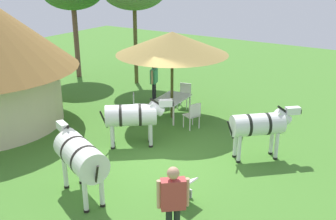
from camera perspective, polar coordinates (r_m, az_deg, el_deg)
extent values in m
plane|color=#42792A|center=(11.42, -0.38, -6.55)|extent=(36.00, 36.00, 0.00)
cylinder|color=#424419|center=(13.77, 0.58, 3.38)|extent=(0.10, 0.10, 2.29)
cone|color=olive|center=(13.40, 0.60, 9.61)|extent=(3.80, 3.80, 0.75)
cube|color=silver|center=(13.90, 0.57, 1.71)|extent=(1.47, 1.02, 0.04)
cylinder|color=silver|center=(13.68, -2.15, -0.26)|extent=(0.06, 0.06, 0.70)
cylinder|color=silver|center=(14.73, 0.37, 1.29)|extent=(0.06, 0.06, 0.70)
cylinder|color=silver|center=(13.32, 0.79, -0.83)|extent=(0.06, 0.06, 0.70)
cylinder|color=silver|center=(14.40, 3.15, 0.80)|extent=(0.06, 0.06, 0.70)
cube|color=silver|center=(13.95, -4.15, 0.56)|extent=(0.60, 0.60, 0.04)
cube|color=silver|center=(13.88, -4.96, 1.42)|extent=(0.38, 0.29, 0.45)
cylinder|color=silver|center=(14.21, -3.40, -0.01)|extent=(0.04, 0.04, 0.45)
cylinder|color=silver|center=(13.85, -3.38, -0.56)|extent=(0.04, 0.04, 0.45)
cylinder|color=silver|center=(14.21, -4.85, -0.05)|extent=(0.04, 0.04, 0.45)
cylinder|color=silver|center=(13.86, -4.87, -0.60)|extent=(0.04, 0.04, 0.45)
cube|color=silver|center=(13.11, 3.38, -0.75)|extent=(0.57, 0.56, 0.04)
cube|color=silver|center=(12.89, 3.91, -0.08)|extent=(0.42, 0.21, 0.45)
cylinder|color=silver|center=(13.22, 2.24, -1.59)|extent=(0.04, 0.04, 0.45)
cylinder|color=silver|center=(13.43, 3.56, -1.25)|extent=(0.04, 0.04, 0.45)
cylinder|color=silver|center=(12.96, 3.17, -2.09)|extent=(0.04, 0.04, 0.45)
cylinder|color=silver|center=(13.17, 4.49, -1.74)|extent=(0.04, 0.04, 0.45)
cube|color=silver|center=(15.00, 2.27, 2.03)|extent=(0.49, 0.50, 0.04)
cube|color=silver|center=(15.10, 2.54, 3.05)|extent=(0.11, 0.44, 0.45)
cylinder|color=silver|center=(14.85, 2.69, 0.91)|extent=(0.04, 0.04, 0.45)
cylinder|color=silver|center=(14.98, 1.33, 1.11)|extent=(0.04, 0.04, 0.45)
cylinder|color=silver|center=(15.17, 3.18, 1.33)|extent=(0.04, 0.04, 0.45)
cylinder|color=silver|center=(15.29, 1.84, 1.52)|extent=(0.04, 0.04, 0.45)
cylinder|color=black|center=(15.53, -2.08, 2.46)|extent=(0.11, 0.11, 0.78)
cylinder|color=black|center=(15.66, -1.93, 2.61)|extent=(0.11, 0.11, 0.78)
cube|color=#389867|center=(15.40, -2.04, 4.90)|extent=(0.46, 0.31, 0.55)
cylinder|color=tan|center=(15.17, -2.31, 4.72)|extent=(0.08, 0.08, 0.52)
cylinder|color=tan|center=(15.62, -1.77, 5.18)|extent=(0.08, 0.08, 0.52)
sphere|color=tan|center=(15.30, -2.06, 6.35)|extent=(0.21, 0.21, 0.21)
cube|color=#B13C39|center=(7.50, 0.74, -11.98)|extent=(0.47, 0.49, 0.61)
cylinder|color=tan|center=(7.46, -1.30, -12.01)|extent=(0.09, 0.09, 0.57)
cylinder|color=tan|center=(7.53, 2.76, -11.70)|extent=(0.09, 0.09, 0.57)
sphere|color=tan|center=(7.27, 0.75, -9.05)|extent=(0.23, 0.23, 0.23)
cube|color=#3D9273|center=(9.43, 0.69, -11.32)|extent=(0.58, 0.60, 0.03)
cube|color=white|center=(9.17, 2.07, -10.67)|extent=(0.57, 0.58, 0.34)
cube|color=beige|center=(9.29, -0.06, -12.67)|extent=(0.11, 0.61, 0.22)
cube|color=beige|center=(9.63, 1.93, -11.35)|extent=(0.11, 0.61, 0.22)
cylinder|color=silver|center=(11.13, 12.73, -2.04)|extent=(1.41, 1.46, 0.60)
cylinder|color=black|center=(11.03, 11.35, -2.15)|extent=(0.50, 0.48, 0.61)
cylinder|color=black|center=(11.23, 13.94, -1.94)|extent=(0.50, 0.48, 0.61)
cylinder|color=silver|center=(11.35, 16.14, -0.93)|extent=(0.55, 0.57, 0.48)
cube|color=silver|center=(11.42, 17.48, -0.09)|extent=(0.40, 0.42, 0.20)
cube|color=black|center=(11.51, 18.26, -0.17)|extent=(0.17, 0.17, 0.12)
cube|color=black|center=(11.28, 16.24, 0.02)|extent=(0.28, 0.30, 0.28)
cylinder|color=silver|center=(11.72, 14.66, -4.36)|extent=(0.11, 0.11, 0.80)
cylinder|color=black|center=(11.88, 14.50, -5.97)|extent=(0.13, 0.13, 0.06)
cylinder|color=silver|center=(11.45, 15.32, -5.03)|extent=(0.11, 0.11, 0.80)
cylinder|color=black|center=(11.61, 15.15, -6.68)|extent=(0.13, 0.13, 0.06)
cylinder|color=silver|center=(11.33, 9.62, -4.84)|extent=(0.11, 0.11, 0.80)
cylinder|color=black|center=(11.49, 9.51, -6.51)|extent=(0.13, 0.13, 0.06)
cylinder|color=silver|center=(11.05, 10.18, -5.56)|extent=(0.11, 0.11, 0.80)
cylinder|color=black|center=(11.22, 10.06, -7.25)|extent=(0.13, 0.13, 0.06)
cylinder|color=black|center=(10.91, 8.96, -2.82)|extent=(0.20, 0.21, 0.53)
cylinder|color=silver|center=(9.26, -12.46, -6.42)|extent=(1.28, 1.75, 0.71)
cylinder|color=black|center=(8.99, -11.67, -7.20)|extent=(0.70, 0.36, 0.73)
cylinder|color=black|center=(9.51, -13.12, -5.75)|extent=(0.70, 0.36, 0.73)
cylinder|color=silver|center=(9.87, -14.31, -3.69)|extent=(0.51, 0.63, 0.52)
cube|color=silver|center=(10.05, -14.95, -2.30)|extent=(0.32, 0.44, 0.20)
cube|color=black|center=(10.22, -15.28, -2.13)|extent=(0.16, 0.16, 0.12)
cube|color=black|center=(9.79, -14.41, -2.62)|extent=(0.18, 0.35, 0.28)
cylinder|color=silver|center=(10.02, -14.55, -8.76)|extent=(0.11, 0.11, 0.81)
cylinder|color=black|center=(10.21, -14.36, -10.59)|extent=(0.13, 0.13, 0.06)
cylinder|color=silver|center=(10.14, -12.46, -8.22)|extent=(0.11, 0.11, 0.81)
cylinder|color=black|center=(10.32, -12.30, -10.04)|extent=(0.13, 0.13, 0.06)
cylinder|color=silver|center=(9.03, -11.80, -12.00)|extent=(0.11, 0.11, 0.81)
cylinder|color=black|center=(9.23, -11.63, -13.96)|extent=(0.13, 0.13, 0.06)
cylinder|color=silver|center=(9.15, -9.50, -11.35)|extent=(0.11, 0.11, 0.81)
cylinder|color=black|center=(9.35, -9.37, -13.30)|extent=(0.13, 0.13, 0.06)
cylinder|color=black|center=(8.61, -10.22, -9.19)|extent=(0.14, 0.24, 0.53)
cylinder|color=silver|center=(11.70, -5.37, -0.75)|extent=(1.43, 1.56, 0.64)
cylinder|color=black|center=(11.70, -6.82, -0.80)|extent=(0.56, 0.47, 0.65)
cylinder|color=black|center=(11.70, -4.06, -0.70)|extent=(0.56, 0.47, 0.65)
cylinder|color=silver|center=(11.66, -1.74, 0.21)|extent=(0.56, 0.59, 0.49)
cube|color=silver|center=(11.63, -0.38, 1.00)|extent=(0.39, 0.42, 0.20)
cube|color=black|center=(11.66, 0.51, 0.89)|extent=(0.17, 0.17, 0.12)
cube|color=black|center=(11.59, -1.75, 1.14)|extent=(0.26, 0.31, 0.28)
cylinder|color=silver|center=(12.11, -2.61, -3.02)|extent=(0.11, 0.11, 0.73)
cylinder|color=black|center=(12.24, -2.58, -4.47)|extent=(0.13, 0.13, 0.06)
cylinder|color=silver|center=(11.79, -2.50, -3.70)|extent=(0.11, 0.11, 0.73)
cylinder|color=black|center=(11.93, -2.48, -5.17)|extent=(0.13, 0.13, 0.06)
cylinder|color=silver|center=(12.10, -7.97, -3.22)|extent=(0.11, 0.11, 0.73)
cylinder|color=black|center=(12.24, -7.89, -4.66)|extent=(0.13, 0.13, 0.06)
cylinder|color=silver|center=(11.78, -8.01, -3.90)|extent=(0.11, 0.11, 0.73)
cylinder|color=black|center=(11.92, -7.93, -5.38)|extent=(0.13, 0.13, 0.06)
cylinder|color=black|center=(11.76, -9.22, -1.34)|extent=(0.19, 0.21, 0.53)
cylinder|color=brown|center=(19.40, -13.00, 9.30)|extent=(0.23, 0.23, 3.21)
cylinder|color=#4F4A24|center=(17.89, -4.67, 9.02)|extent=(0.17, 0.17, 3.32)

